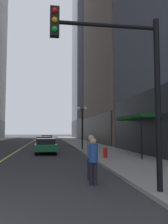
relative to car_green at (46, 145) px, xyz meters
The scene contains 14 objects.
ground_plane 18.49m from the car_green, 98.74° to the left, with size 200.00×200.00×0.00m, color #38383A.
sidewalk_right 19.06m from the car_green, 73.40° to the left, with size 4.50×78.00×0.15m, color #9E9991.
lane_centre_stripe 18.49m from the car_green, 98.74° to the left, with size 0.16×70.00×0.01m, color #E5D64C.
building_right_mid 28.88m from the car_green, 50.99° to the left, with size 13.59×24.00×36.90m.
building_right_far 51.69m from the car_green, 72.07° to the left, with size 12.80×26.00×50.79m.
storefront_awning_right 8.17m from the car_green, 28.65° to the right, with size 1.60×5.83×3.12m.
car_green is the anchor object (origin of this frame).
car_red 7.32m from the car_green, 92.21° to the left, with size 1.93×4.19×1.32m.
car_white 17.56m from the car_green, 90.30° to the left, with size 2.03×4.42×1.32m.
pedestrian_in_grey_suit 11.86m from the car_green, 80.51° to the right, with size 0.42×0.42×1.79m.
pedestrian_in_blue_hoodie 12.76m from the car_green, 81.55° to the right, with size 0.44×0.44×1.70m.
traffic_light_near_right 14.89m from the car_green, 79.96° to the right, with size 3.43×0.35×5.65m.
street_lamp_right_mid 5.09m from the car_green, 35.60° to the left, with size 1.06×0.36×4.43m.
fire_hydrant_right 6.65m from the car_green, 51.95° to the right, with size 0.28×0.28×0.80m, color red.
Camera 1 is at (3.06, -4.55, 1.95)m, focal length 38.37 mm.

